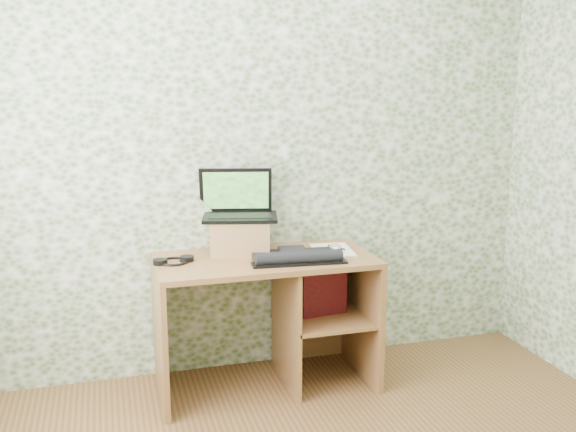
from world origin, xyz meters
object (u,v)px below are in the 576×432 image
object	(u,v)px
desk	(277,301)
keyboard	(296,256)
notepad	(332,251)
riser	(240,236)
laptop	(238,206)

from	to	relation	value
desk	keyboard	xyz separation A→B (m)	(0.07, -0.14, 0.29)
keyboard	notepad	bearing A→B (deg)	30.38
notepad	desk	bearing A→B (deg)	-174.85
keyboard	riser	bearing A→B (deg)	139.89
riser	notepad	world-z (taller)	riser
riser	keyboard	distance (m)	0.36
desk	keyboard	bearing A→B (deg)	-63.72
notepad	riser	bearing A→B (deg)	173.27
desk	notepad	size ratio (longest dim) A/B	3.90
laptop	riser	bearing A→B (deg)	-76.88
laptop	keyboard	world-z (taller)	laptop
desk	notepad	world-z (taller)	notepad
riser	keyboard	bearing A→B (deg)	-45.10
laptop	keyboard	distance (m)	0.45
laptop	keyboard	bearing A→B (deg)	-36.61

